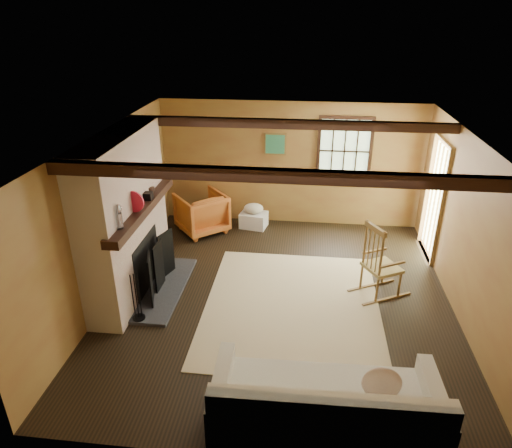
# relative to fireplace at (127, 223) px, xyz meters

# --- Properties ---
(ground) EXTENTS (5.50, 5.50, 0.00)m
(ground) POSITION_rel_fireplace_xyz_m (2.23, 0.00, -1.10)
(ground) COLOR black
(ground) RESTS_ON ground
(room_envelope) EXTENTS (5.02, 5.52, 2.44)m
(room_envelope) POSITION_rel_fireplace_xyz_m (2.45, 0.26, 0.53)
(room_envelope) COLOR olive
(room_envelope) RESTS_ON ground
(fireplace) EXTENTS (1.02, 2.30, 2.40)m
(fireplace) POSITION_rel_fireplace_xyz_m (0.00, 0.00, 0.00)
(fireplace) COLOR brown
(fireplace) RESTS_ON ground
(rug) EXTENTS (2.50, 3.00, 0.01)m
(rug) POSITION_rel_fireplace_xyz_m (2.43, -0.20, -1.10)
(rug) COLOR #C4B783
(rug) RESTS_ON ground
(rocking_chair) EXTENTS (0.95, 0.79, 1.17)m
(rocking_chair) POSITION_rel_fireplace_xyz_m (3.68, 0.27, -0.61)
(rocking_chair) COLOR tan
(rocking_chair) RESTS_ON ground
(sofa) EXTENTS (2.23, 1.03, 0.89)m
(sofa) POSITION_rel_fireplace_xyz_m (2.84, -2.41, -0.78)
(sofa) COLOR white
(sofa) RESTS_ON ground
(firewood_pile) EXTENTS (0.62, 0.11, 0.23)m
(firewood_pile) POSITION_rel_fireplace_xyz_m (0.34, 2.55, -0.99)
(firewood_pile) COLOR brown
(firewood_pile) RESTS_ON ground
(laundry_basket) EXTENTS (0.56, 0.46, 0.30)m
(laundry_basket) POSITION_rel_fireplace_xyz_m (1.55, 2.40, -0.95)
(laundry_basket) COLOR white
(laundry_basket) RESTS_ON ground
(basket_pillow) EXTENTS (0.46, 0.41, 0.19)m
(basket_pillow) POSITION_rel_fireplace_xyz_m (1.55, 2.40, -0.71)
(basket_pillow) COLOR white
(basket_pillow) RESTS_ON laundry_basket
(armchair) EXTENTS (1.18, 1.18, 0.77)m
(armchair) POSITION_rel_fireplace_xyz_m (0.58, 2.10, -0.72)
(armchair) COLOR #BF6026
(armchair) RESTS_ON ground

